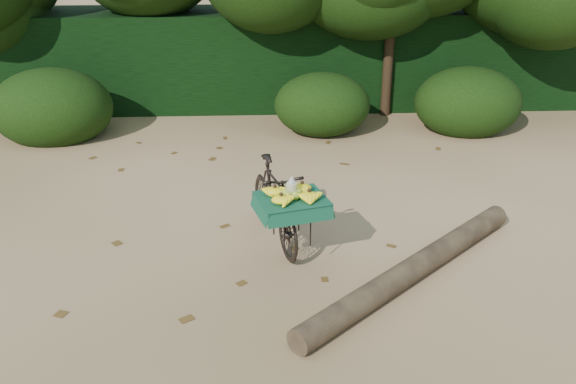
{
  "coord_description": "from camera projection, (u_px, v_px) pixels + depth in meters",
  "views": [
    {
      "loc": [
        0.43,
        -5.66,
        3.33
      ],
      "look_at": [
        0.71,
        0.05,
        0.79
      ],
      "focal_mm": 38.0,
      "sensor_mm": 36.0,
      "label": 1
    }
  ],
  "objects": [
    {
      "name": "fallen_log",
      "position": [
        415.0,
        268.0,
        6.17
      ],
      "size": [
        2.71,
        2.47,
        0.25
      ],
      "primitive_type": "cylinder",
      "rotation": [
        1.57,
        0.0,
        -0.84
      ],
      "color": "brown",
      "rests_on": "ground"
    },
    {
      "name": "vendor_bicycle",
      "position": [
        275.0,
        202.0,
        6.75
      ],
      "size": [
        0.99,
        1.76,
        0.95
      ],
      "rotation": [
        0.0,
        0.0,
        0.27
      ],
      "color": "black",
      "rests_on": "ground"
    },
    {
      "name": "ground",
      "position": [
        222.0,
        262.0,
        6.5
      ],
      "size": [
        80.0,
        80.0,
        0.0
      ],
      "primitive_type": "plane",
      "color": "tan",
      "rests_on": "ground"
    },
    {
      "name": "hedge_backdrop",
      "position": [
        236.0,
        58.0,
        11.89
      ],
      "size": [
        26.0,
        1.8,
        1.8
      ],
      "primitive_type": "cube",
      "color": "black",
      "rests_on": "ground"
    },
    {
      "name": "leaf_litter",
      "position": [
        225.0,
        234.0,
        7.1
      ],
      "size": [
        7.0,
        7.3,
        0.01
      ],
      "primitive_type": null,
      "color": "#533916",
      "rests_on": "ground"
    },
    {
      "name": "bush_clumps",
      "position": [
        263.0,
        108.0,
        10.27
      ],
      "size": [
        8.8,
        1.7,
        0.9
      ],
      "primitive_type": null,
      "color": "black",
      "rests_on": "ground"
    },
    {
      "name": "tree_row",
      "position": [
        195.0,
        5.0,
        10.68
      ],
      "size": [
        14.5,
        2.0,
        4.0
      ],
      "primitive_type": null,
      "color": "black",
      "rests_on": "ground"
    }
  ]
}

